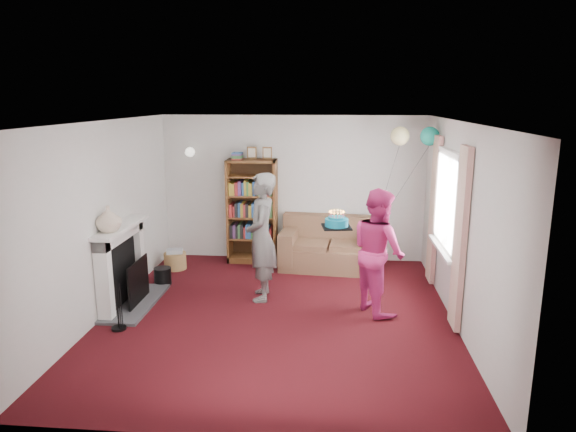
# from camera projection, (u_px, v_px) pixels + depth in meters

# --- Properties ---
(ground) EXTENTS (5.00, 5.00, 0.00)m
(ground) POSITION_uv_depth(u_px,v_px,m) (277.00, 316.00, 6.71)
(ground) COLOR black
(ground) RESTS_ON ground
(wall_back) EXTENTS (4.50, 0.02, 2.50)m
(wall_back) POSITION_uv_depth(u_px,v_px,m) (293.00, 189.00, 8.86)
(wall_back) COLOR silver
(wall_back) RESTS_ON ground
(wall_left) EXTENTS (0.02, 5.00, 2.50)m
(wall_left) POSITION_uv_depth(u_px,v_px,m) (103.00, 219.00, 6.62)
(wall_left) COLOR silver
(wall_left) RESTS_ON ground
(wall_right) EXTENTS (0.02, 5.00, 2.50)m
(wall_right) POSITION_uv_depth(u_px,v_px,m) (462.00, 227.00, 6.23)
(wall_right) COLOR silver
(wall_right) RESTS_ON ground
(ceiling) EXTENTS (4.50, 5.00, 0.01)m
(ceiling) POSITION_uv_depth(u_px,v_px,m) (276.00, 121.00, 6.15)
(ceiling) COLOR white
(ceiling) RESTS_ON wall_back
(fireplace) EXTENTS (0.55, 1.80, 1.12)m
(fireplace) POSITION_uv_depth(u_px,v_px,m) (126.00, 269.00, 6.96)
(fireplace) COLOR #3F3F42
(fireplace) RESTS_ON ground
(window_bay) EXTENTS (0.14, 2.02, 2.20)m
(window_bay) POSITION_uv_depth(u_px,v_px,m) (446.00, 219.00, 6.83)
(window_bay) COLOR white
(window_bay) RESTS_ON ground
(wall_sconce) EXTENTS (0.16, 0.23, 0.16)m
(wall_sconce) POSITION_uv_depth(u_px,v_px,m) (190.00, 152.00, 8.73)
(wall_sconce) COLOR gold
(wall_sconce) RESTS_ON ground
(bookcase) EXTENTS (0.84, 0.42, 1.98)m
(bookcase) POSITION_uv_depth(u_px,v_px,m) (252.00, 212.00, 8.80)
(bookcase) COLOR #472B14
(bookcase) RESTS_ON ground
(sofa) EXTENTS (1.60, 0.85, 0.85)m
(sofa) POSITION_uv_depth(u_px,v_px,m) (330.00, 248.00, 8.59)
(sofa) COLOR brown
(sofa) RESTS_ON ground
(wicker_basket) EXTENTS (0.37, 0.37, 0.33)m
(wicker_basket) POSITION_uv_depth(u_px,v_px,m) (175.00, 260.00, 8.52)
(wicker_basket) COLOR olive
(wicker_basket) RESTS_ON ground
(person_striped) EXTENTS (0.50, 0.70, 1.79)m
(person_striped) POSITION_uv_depth(u_px,v_px,m) (261.00, 237.00, 7.11)
(person_striped) COLOR black
(person_striped) RESTS_ON ground
(person_magenta) EXTENTS (0.92, 1.00, 1.65)m
(person_magenta) POSITION_uv_depth(u_px,v_px,m) (378.00, 251.00, 6.71)
(person_magenta) COLOR #BA2565
(person_magenta) RESTS_ON ground
(birthday_cake) EXTENTS (0.37, 0.37, 0.22)m
(birthday_cake) POSITION_uv_depth(u_px,v_px,m) (337.00, 223.00, 6.79)
(birthday_cake) COLOR black
(birthday_cake) RESTS_ON ground
(balloons) EXTENTS (0.94, 0.29, 1.71)m
(balloons) POSITION_uv_depth(u_px,v_px,m) (415.00, 136.00, 7.69)
(balloons) COLOR #3F3F3F
(balloons) RESTS_ON ground
(mantel_vase) EXTENTS (0.37, 0.37, 0.33)m
(mantel_vase) POSITION_uv_depth(u_px,v_px,m) (108.00, 219.00, 6.46)
(mantel_vase) COLOR beige
(mantel_vase) RESTS_ON fireplace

